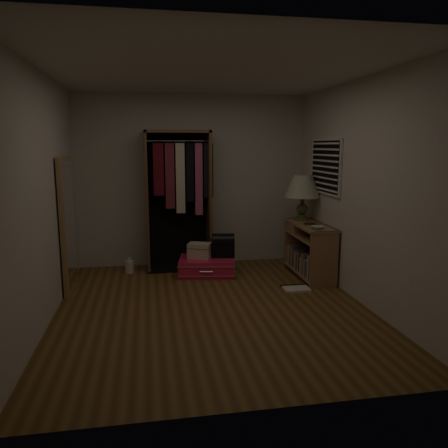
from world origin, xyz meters
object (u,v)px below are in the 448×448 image
at_px(console_bookshelf, 308,249).
at_px(white_jug, 129,266).
at_px(open_wardrobe, 180,188).
at_px(table_lamp, 303,187).
at_px(train_case, 200,250).
at_px(pink_suitcase, 207,266).
at_px(black_bag, 223,245).
at_px(floor_mirror, 68,224).

relative_size(console_bookshelf, white_jug, 5.01).
xyz_separation_m(open_wardrobe, table_lamp, (1.75, -0.41, 0.03)).
bearing_deg(train_case, white_jug, -171.59).
relative_size(train_case, white_jug, 1.71).
distance_m(pink_suitcase, train_case, 0.25).
relative_size(table_lamp, white_jug, 2.96).
bearing_deg(black_bag, floor_mirror, -163.86).
xyz_separation_m(console_bookshelf, train_case, (-1.52, 0.30, -0.03)).
bearing_deg(pink_suitcase, white_jug, 175.39).
xyz_separation_m(console_bookshelf, floor_mirror, (-3.24, -0.04, 0.46)).
xyz_separation_m(open_wardrobe, white_jug, (-0.77, -0.17, -1.11)).
xyz_separation_m(open_wardrobe, pink_suitcase, (0.33, -0.45, -1.09)).
xyz_separation_m(floor_mirror, train_case, (1.72, 0.35, -0.50)).
bearing_deg(table_lamp, white_jug, 174.52).
xyz_separation_m(pink_suitcase, black_bag, (0.25, 0.04, 0.30)).
xyz_separation_m(floor_mirror, table_lamp, (3.24, 0.36, 0.38)).
xyz_separation_m(floor_mirror, black_bag, (2.06, 0.36, -0.43)).
bearing_deg(pink_suitcase, open_wardrobe, 135.59).
bearing_deg(train_case, pink_suitcase, 8.22).
height_order(black_bag, table_lamp, table_lamp).
distance_m(floor_mirror, white_jug, 1.20).
height_order(train_case, table_lamp, table_lamp).
height_order(floor_mirror, black_bag, floor_mirror).
distance_m(pink_suitcase, black_bag, 0.39).
distance_m(floor_mirror, black_bag, 2.14).
bearing_deg(console_bookshelf, open_wardrobe, 157.43).
height_order(open_wardrobe, white_jug, open_wardrobe).
distance_m(open_wardrobe, white_jug, 1.37).
height_order(pink_suitcase, train_case, train_case).
xyz_separation_m(train_case, white_jug, (-1.00, 0.25, -0.26)).
bearing_deg(open_wardrobe, floor_mirror, -152.61).
xyz_separation_m(pink_suitcase, table_lamp, (1.43, 0.04, 1.11)).
height_order(pink_suitcase, white_jug, pink_suitcase).
xyz_separation_m(black_bag, white_jug, (-1.35, 0.24, -0.32)).
relative_size(train_case, black_bag, 1.12).
bearing_deg(open_wardrobe, pink_suitcase, -54.03).
distance_m(train_case, black_bag, 0.35).
relative_size(open_wardrobe, floor_mirror, 1.21).
bearing_deg(white_jug, open_wardrobe, 12.48).
relative_size(floor_mirror, black_bag, 4.97).
xyz_separation_m(console_bookshelf, open_wardrobe, (-1.75, 0.73, 0.82)).
xyz_separation_m(console_bookshelf, white_jug, (-2.52, 0.56, -0.29)).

